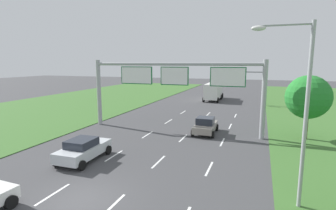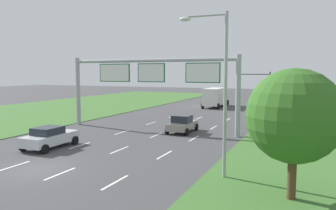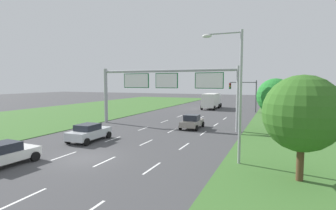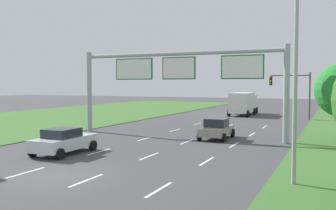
{
  "view_description": "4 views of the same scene",
  "coord_description": "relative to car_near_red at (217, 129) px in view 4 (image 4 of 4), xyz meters",
  "views": [
    {
      "loc": [
        8.07,
        -9.9,
        6.72
      ],
      "look_at": [
        -0.78,
        15.07,
        2.43
      ],
      "focal_mm": 28.0,
      "sensor_mm": 36.0,
      "label": 1
    },
    {
      "loc": [
        14.03,
        -13.48,
        5.45
      ],
      "look_at": [
        1.44,
        15.29,
        2.36
      ],
      "focal_mm": 35.0,
      "sensor_mm": 36.0,
      "label": 2
    },
    {
      "loc": [
        12.2,
        -14.05,
        5.25
      ],
      "look_at": [
        -0.26,
        15.7,
        2.46
      ],
      "focal_mm": 28.0,
      "sensor_mm": 36.0,
      "label": 3
    },
    {
      "loc": [
        11.58,
        -13.21,
        4.18
      ],
      "look_at": [
        -1.04,
        14.86,
        2.48
      ],
      "focal_mm": 40.0,
      "sensor_mm": 36.0,
      "label": 4
    }
  ],
  "objects": [
    {
      "name": "lane_dashes_inner_right",
      "position": [
        -1.54,
        -11.32,
        -0.77
      ],
      "size": [
        0.14,
        44.4,
        0.01
      ],
      "color": "white",
      "rests_on": "ground_plane"
    },
    {
      "name": "ground_plane",
      "position": [
        -3.29,
        -14.32,
        -0.77
      ],
      "size": [
        200.0,
        200.0,
        0.0
      ],
      "primitive_type": "plane",
      "color": "#424244"
    },
    {
      "name": "box_truck",
      "position": [
        -3.16,
        23.0,
        0.89
      ],
      "size": [
        2.77,
        7.89,
        3.04
      ],
      "rotation": [
        0.0,
        0.0,
        0.01
      ],
      "color": "silver",
      "rests_on": "ground_plane"
    },
    {
      "name": "traffic_light_mast",
      "position": [
        3.53,
        19.58,
        3.09
      ],
      "size": [
        4.76,
        0.49,
        5.6
      ],
      "color": "#47494F",
      "rests_on": "ground_plane"
    },
    {
      "name": "car_mid_lane",
      "position": [
        -6.59,
        -9.76,
        0.01
      ],
      "size": [
        2.25,
        4.28,
        1.55
      ],
      "rotation": [
        0.0,
        0.0,
        0.02
      ],
      "color": "silver",
      "rests_on": "ground_plane"
    },
    {
      "name": "car_near_red",
      "position": [
        0.0,
        0.0,
        0.0
      ],
      "size": [
        2.13,
        3.96,
        1.58
      ],
      "rotation": [
        0.0,
        0.0,
        0.02
      ],
      "color": "gray",
      "rests_on": "ground_plane"
    },
    {
      "name": "lane_dashes_inner_left",
      "position": [
        -5.04,
        -11.32,
        -0.77
      ],
      "size": [
        0.14,
        44.4,
        0.01
      ],
      "color": "white",
      "rests_on": "ground_plane"
    },
    {
      "name": "street_lamp",
      "position": [
        6.38,
        -11.45,
        4.31
      ],
      "size": [
        2.61,
        0.32,
        8.5
      ],
      "color": "#9EA0A5",
      "rests_on": "ground_plane"
    },
    {
      "name": "lane_dashes_slip",
      "position": [
        1.96,
        -11.32,
        -0.77
      ],
      "size": [
        0.14,
        44.4,
        0.01
      ],
      "color": "white",
      "rests_on": "ground_plane"
    },
    {
      "name": "sign_gantry",
      "position": [
        -3.15,
        -0.14,
        4.18
      ],
      "size": [
        17.24,
        0.44,
        7.0
      ],
      "color": "#9EA0A5",
      "rests_on": "ground_plane"
    }
  ]
}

